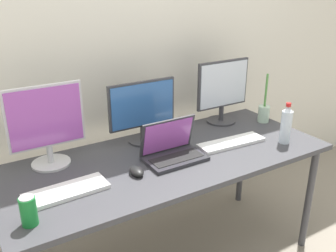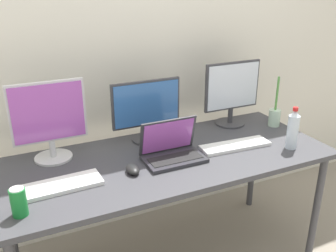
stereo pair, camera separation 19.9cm
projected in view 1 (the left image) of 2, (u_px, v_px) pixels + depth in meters
The scene contains 12 objects.
wall_back at pixel (118, 39), 2.31m from camera, with size 7.00×0.08×2.60m, color silver.
work_desk at pixel (168, 166), 2.08m from camera, with size 1.82×0.75×0.74m.
monitor_left at pixel (46, 124), 1.89m from camera, with size 0.39×0.20×0.43m.
monitor_center at pixel (142, 109), 2.17m from camera, with size 0.42×0.18×0.37m.
monitor_right at pixel (223, 90), 2.46m from camera, with size 0.40×0.19×0.42m.
laptop_silver at pixel (172, 150), 2.02m from camera, with size 0.32×0.21×0.22m.
keyboard_main at pixel (66, 191), 1.71m from camera, with size 0.38×0.15×0.02m, color white.
keyboard_aux at pixel (231, 143), 2.20m from camera, with size 0.42×0.12×0.02m, color white.
mouse_by_keyboard at pixel (137, 171), 1.86m from camera, with size 0.06×0.10×0.04m, color black.
water_bottle at pixel (286, 125), 2.18m from camera, with size 0.06×0.06×0.25m.
soda_can_near_keyboard at pixel (29, 211), 1.47m from camera, with size 0.07×0.07×0.13m.
bamboo_vase at pixel (264, 112), 2.52m from camera, with size 0.08×0.08×0.33m.
Camera 1 is at (-0.96, -1.58, 1.66)m, focal length 40.00 mm.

